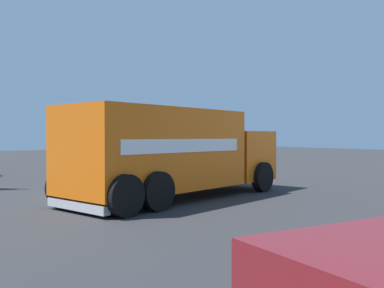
% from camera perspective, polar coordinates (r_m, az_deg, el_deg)
% --- Properties ---
extents(ground_plane, '(100.00, 100.00, 0.00)m').
position_cam_1_polar(ground_plane, '(12.89, -9.86, -7.34)').
color(ground_plane, '#2B2B2D').
extents(delivery_truck, '(4.94, 7.99, 2.66)m').
position_cam_1_polar(delivery_truck, '(12.87, -2.43, -1.07)').
color(delivery_truck, orange).
rests_on(delivery_truck, ground).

